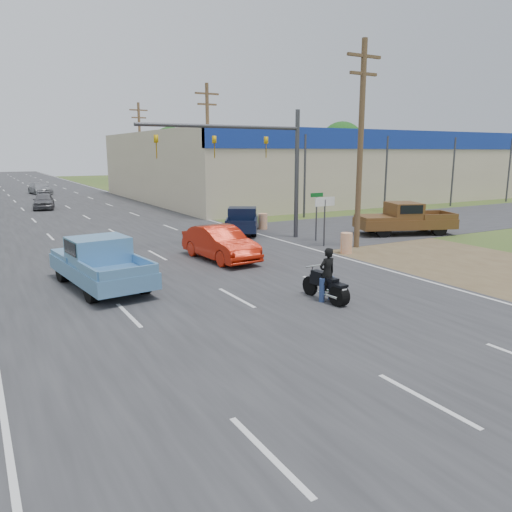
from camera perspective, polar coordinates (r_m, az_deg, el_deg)
ground at (r=10.66m, az=18.82°, el=-15.38°), size 200.00×200.00×0.00m
main_road at (r=46.94m, az=-20.73°, el=5.25°), size 15.00×180.00×0.02m
cross_road at (r=25.65m, az=-12.66°, el=0.85°), size 120.00×10.00×0.02m
dirt_verge at (r=24.86m, az=18.53°, el=0.17°), size 8.00×18.00×0.01m
big_box_store at (r=60.57m, az=10.90°, el=10.24°), size 50.00×28.10×6.60m
utility_pole_1 at (r=25.47m, az=11.87°, el=12.83°), size 2.00×0.28×10.00m
utility_pole_2 at (r=40.75m, az=-5.52°, el=12.55°), size 2.00×0.28×10.00m
utility_pole_3 at (r=57.63m, az=-13.09°, el=12.08°), size 2.00×0.28×10.00m
tree_3 at (r=98.38m, az=9.77°, el=12.49°), size 8.40×8.40×10.40m
tree_5 at (r=107.79m, az=-9.73°, el=12.26°), size 7.98×7.98×9.88m
barrel_0 at (r=24.11m, az=10.29°, el=1.45°), size 0.56×0.56×1.00m
barrel_1 at (r=31.20m, az=0.79°, el=3.97°), size 0.56×0.56×1.00m
lane_sign at (r=25.57m, az=7.86°, el=5.29°), size 1.20×0.08×2.52m
street_name_sign at (r=27.15m, az=6.92°, el=5.07°), size 0.80×0.08×2.61m
signal_mast at (r=26.59m, az=-0.15°, el=11.91°), size 9.12×0.40×7.00m
red_convertible at (r=22.28m, az=-4.11°, el=1.42°), size 1.96×4.68×1.51m
motorcycle at (r=16.25m, az=8.20°, el=-3.59°), size 0.65×2.11×1.07m
rider at (r=16.20m, az=8.12°, el=-2.32°), size 0.63×0.44×1.67m
blue_pickup at (r=18.63m, az=-17.50°, el=-0.64°), size 2.71×5.68×1.82m
navy_pickup at (r=29.82m, az=-1.57°, el=4.13°), size 3.89×4.85×1.53m
brown_pickup at (r=30.48m, az=16.43°, el=4.15°), size 6.04×4.02×1.87m
distant_car_grey at (r=45.98m, az=-23.10°, el=5.79°), size 2.26×4.22×1.37m
distant_car_silver at (r=62.40m, az=-23.44°, el=7.10°), size 2.48×4.86×1.35m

